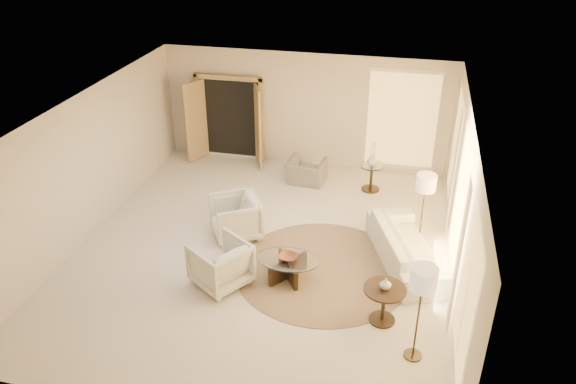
% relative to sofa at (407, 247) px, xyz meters
% --- Properties ---
extents(room, '(7.04, 8.04, 2.83)m').
position_rel_sofa_xyz_m(room, '(-2.69, -0.19, 1.05)').
color(room, beige).
rests_on(room, ground).
extents(windows_right, '(0.10, 6.40, 2.40)m').
position_rel_sofa_xyz_m(windows_right, '(0.76, -0.09, 1.00)').
color(windows_right, '#FBC664').
rests_on(windows_right, room).
extents(window_back_corner, '(1.70, 0.10, 2.40)m').
position_rel_sofa_xyz_m(window_back_corner, '(-0.39, 3.76, 1.00)').
color(window_back_corner, '#FBC664').
rests_on(window_back_corner, room).
extents(curtains_right, '(0.06, 5.20, 2.60)m').
position_rel_sofa_xyz_m(curtains_right, '(0.71, 0.81, 0.95)').
color(curtains_right, tan).
rests_on(curtains_right, room).
extents(french_doors, '(1.95, 0.66, 2.16)m').
position_rel_sofa_xyz_m(french_doors, '(-4.59, 3.63, 0.72)').
color(french_doors, tan).
rests_on(french_doors, room).
extents(area_rug, '(3.84, 3.84, 0.01)m').
position_rel_sofa_xyz_m(area_rug, '(-1.46, -0.56, -0.34)').
color(area_rug, '#493526').
rests_on(area_rug, room).
extents(sofa, '(1.71, 2.54, 0.69)m').
position_rel_sofa_xyz_m(sofa, '(0.00, 0.00, 0.00)').
color(sofa, beige).
rests_on(sofa, room).
extents(armchair_left, '(1.17, 1.19, 0.92)m').
position_rel_sofa_xyz_m(armchair_left, '(-3.35, 0.19, 0.11)').
color(armchair_left, beige).
rests_on(armchair_left, room).
extents(armchair_right, '(1.16, 1.18, 0.90)m').
position_rel_sofa_xyz_m(armchair_right, '(-3.12, -1.34, 0.10)').
color(armchair_right, beige).
rests_on(armchair_right, room).
extents(accent_chair, '(0.91, 0.64, 0.75)m').
position_rel_sofa_xyz_m(accent_chair, '(-2.43, 2.78, 0.03)').
color(accent_chair, gray).
rests_on(accent_chair, room).
extents(coffee_table, '(1.14, 1.14, 0.40)m').
position_rel_sofa_xyz_m(coffee_table, '(-2.02, -0.94, -0.09)').
color(coffee_table, black).
rests_on(coffee_table, room).
extents(end_table, '(0.67, 0.67, 0.64)m').
position_rel_sofa_xyz_m(end_table, '(-0.30, -1.69, 0.09)').
color(end_table, black).
rests_on(end_table, room).
extents(side_table, '(0.54, 0.54, 0.63)m').
position_rel_sofa_xyz_m(side_table, '(-0.93, 2.74, 0.03)').
color(side_table, black).
rests_on(side_table, room).
extents(floor_lamp_near, '(0.37, 0.37, 1.52)m').
position_rel_sofa_xyz_m(floor_lamp_near, '(0.21, 0.67, 0.95)').
color(floor_lamp_near, black).
rests_on(floor_lamp_near, room).
extents(floor_lamp_far, '(0.39, 0.39, 1.60)m').
position_rel_sofa_xyz_m(floor_lamp_far, '(0.21, -2.37, 1.01)').
color(floor_lamp_far, black).
rests_on(floor_lamp_far, room).
extents(bowl, '(0.38, 0.38, 0.08)m').
position_rel_sofa_xyz_m(bowl, '(-2.02, -0.94, 0.10)').
color(bowl, brown).
rests_on(bowl, coffee_table).
extents(end_vase, '(0.21, 0.21, 0.19)m').
position_rel_sofa_xyz_m(end_vase, '(-0.30, -1.69, 0.38)').
color(end_vase, silver).
rests_on(end_vase, end_table).
extents(side_vase, '(0.28, 0.28, 0.24)m').
position_rel_sofa_xyz_m(side_vase, '(-0.93, 2.74, 0.40)').
color(side_vase, silver).
rests_on(side_vase, side_table).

